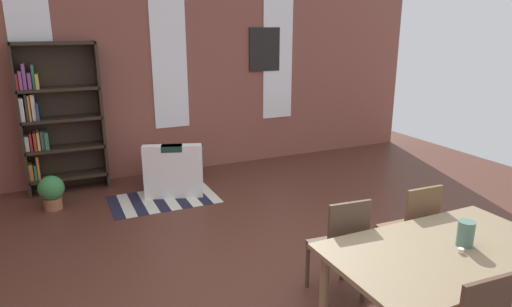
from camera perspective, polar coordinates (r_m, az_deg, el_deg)
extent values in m
plane|color=#502B21|center=(4.32, 3.18, -16.45)|extent=(10.53, 10.53, 0.00)
cube|color=brown|center=(7.27, -11.06, 10.44)|extent=(9.10, 0.12, 3.30)
cube|color=white|center=(6.98, -26.44, 10.24)|extent=(0.55, 0.02, 2.15)
cube|color=white|center=(7.19, -10.99, 11.71)|extent=(0.55, 0.02, 2.15)
cube|color=white|center=(7.86, 2.79, 12.32)|extent=(0.55, 0.02, 2.15)
cube|color=#806D50|center=(3.63, 23.13, -11.50)|extent=(1.75, 1.03, 0.04)
cylinder|color=#806D50|center=(3.62, 8.65, -17.12)|extent=(0.07, 0.07, 0.70)
cylinder|color=#806D50|center=(4.57, 25.48, -11.18)|extent=(0.07, 0.07, 0.70)
cylinder|color=#4C7266|center=(3.70, 25.14, -9.21)|extent=(0.12, 0.12, 0.19)
cylinder|color=silver|center=(3.61, 24.63, -11.18)|extent=(0.04, 0.04, 0.03)
cube|color=#4D392C|center=(4.04, 10.17, -11.78)|extent=(0.44, 0.44, 0.04)
cube|color=#4D392C|center=(3.79, 11.74, -9.61)|extent=(0.38, 0.06, 0.50)
cylinder|color=#4D392C|center=(4.37, 10.94, -13.06)|extent=(0.04, 0.04, 0.43)
cylinder|color=#4D392C|center=(4.22, 6.58, -14.01)|extent=(0.04, 0.04, 0.43)
cylinder|color=#4D392C|center=(4.11, 13.54, -15.25)|extent=(0.04, 0.04, 0.43)
cylinder|color=#4D392C|center=(3.95, 8.96, -16.40)|extent=(0.04, 0.04, 0.43)
cube|color=brown|center=(4.51, 18.55, -9.38)|extent=(0.41, 0.41, 0.04)
cube|color=brown|center=(4.28, 20.46, -7.26)|extent=(0.38, 0.04, 0.50)
cylinder|color=brown|center=(4.84, 18.54, -10.67)|extent=(0.04, 0.04, 0.43)
cylinder|color=brown|center=(4.62, 15.09, -11.65)|extent=(0.04, 0.04, 0.43)
cylinder|color=brown|center=(4.61, 21.51, -12.37)|extent=(0.04, 0.04, 0.43)
cylinder|color=brown|center=(4.38, 18.01, -13.52)|extent=(0.04, 0.04, 0.43)
cylinder|color=#4C3D2E|center=(4.69, 29.26, -12.86)|extent=(0.04, 0.04, 0.43)
cube|color=#2D2319|center=(6.88, -27.81, 3.56)|extent=(0.04, 0.34, 2.11)
cube|color=#2D2319|center=(6.89, -19.08, 4.57)|extent=(0.04, 0.34, 2.11)
cube|color=#2D2319|center=(7.03, -23.49, 4.32)|extent=(1.09, 0.01, 2.11)
cube|color=#2D2319|center=(7.07, -22.69, -2.62)|extent=(1.05, 0.34, 0.04)
cube|color=orange|center=(7.04, -26.71, -2.03)|extent=(0.05, 0.20, 0.23)
cube|color=#33724C|center=(7.04, -26.25, -2.07)|extent=(0.03, 0.18, 0.21)
cube|color=orange|center=(7.02, -25.99, -1.55)|extent=(0.03, 0.19, 0.33)
cube|color=#2D2319|center=(6.95, -23.06, 0.68)|extent=(1.05, 0.34, 0.04)
cube|color=white|center=(6.93, -27.13, 1.19)|extent=(0.05, 0.18, 0.20)
cube|color=#B22D28|center=(6.93, -26.73, 1.39)|extent=(0.03, 0.19, 0.24)
cube|color=#B22D28|center=(6.93, -26.32, 1.47)|extent=(0.04, 0.24, 0.25)
cube|color=gold|center=(6.92, -25.96, 1.52)|extent=(0.04, 0.21, 0.25)
cube|color=#4C4C51|center=(6.92, -25.54, 1.59)|extent=(0.05, 0.18, 0.26)
cube|color=#33724C|center=(6.92, -25.11, 1.60)|extent=(0.05, 0.24, 0.25)
cube|color=#2D2319|center=(6.86, -23.44, 4.08)|extent=(1.05, 0.34, 0.04)
cube|color=white|center=(6.84, -27.63, 5.05)|extent=(0.05, 0.24, 0.31)
cube|color=#4C4C51|center=(6.84, -27.20, 5.29)|extent=(0.03, 0.17, 0.36)
cube|color=orange|center=(6.84, -26.90, 5.26)|extent=(0.03, 0.28, 0.34)
cube|color=white|center=(6.83, -26.50, 5.34)|extent=(0.05, 0.19, 0.35)
cube|color=#284C8C|center=(6.84, -26.06, 4.92)|extent=(0.03, 0.28, 0.24)
cube|color=#2D2319|center=(6.80, -23.84, 7.56)|extent=(1.05, 0.34, 0.04)
cube|color=#B22D28|center=(6.79, -28.14, 8.11)|extent=(0.03, 0.28, 0.21)
cube|color=#8C4C8C|center=(6.79, -27.79, 8.29)|extent=(0.04, 0.25, 0.24)
cube|color=#8C4C8C|center=(6.78, -27.44, 8.73)|extent=(0.04, 0.19, 0.34)
cube|color=#8C4C8C|center=(6.79, -26.88, 8.27)|extent=(0.04, 0.20, 0.21)
cube|color=#33724C|center=(6.78, -26.51, 8.76)|extent=(0.03, 0.20, 0.32)
cube|color=gold|center=(6.79, -26.11, 8.29)|extent=(0.04, 0.29, 0.20)
cube|color=#2D2319|center=(6.75, -24.43, 12.69)|extent=(1.05, 0.34, 0.04)
cube|color=white|center=(6.65, -10.27, -2.84)|extent=(1.01, 1.01, 0.40)
cube|color=white|center=(6.23, -10.61, -0.52)|extent=(0.81, 0.40, 0.35)
cube|color=white|center=(6.55, -7.42, -0.48)|extent=(0.34, 0.72, 0.15)
cube|color=white|center=(6.60, -13.33, -0.66)|extent=(0.34, 0.72, 0.15)
cube|color=#19382D|center=(6.20, -10.67, 0.68)|extent=(0.32, 0.25, 0.08)
cylinder|color=#9E6042|center=(6.46, -24.43, -5.78)|extent=(0.23, 0.23, 0.16)
sphere|color=#387F42|center=(6.39, -24.64, -4.04)|extent=(0.33, 0.33, 0.33)
cube|color=#1E1E33|center=(6.25, -17.49, -6.50)|extent=(0.14, 0.88, 0.01)
cube|color=silver|center=(6.27, -16.18, -6.33)|extent=(0.14, 0.88, 0.01)
cube|color=#1E1E33|center=(6.29, -14.88, -6.16)|extent=(0.14, 0.88, 0.01)
cube|color=silver|center=(6.31, -13.59, -5.99)|extent=(0.14, 0.88, 0.01)
cube|color=#1E1E33|center=(6.33, -12.31, -5.81)|extent=(0.14, 0.88, 0.01)
cube|color=silver|center=(6.36, -11.04, -5.63)|extent=(0.14, 0.88, 0.01)
cube|color=#1E1E33|center=(6.40, -9.79, -5.46)|extent=(0.14, 0.88, 0.01)
cube|color=silver|center=(6.43, -8.55, -5.28)|extent=(0.14, 0.88, 0.01)
cube|color=#1E1E33|center=(6.47, -7.32, -5.10)|extent=(0.14, 0.88, 0.01)
cube|color=silver|center=(6.51, -6.11, -4.92)|extent=(0.14, 0.88, 0.01)
cube|color=black|center=(7.73, 1.08, 13.11)|extent=(0.56, 0.03, 0.72)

